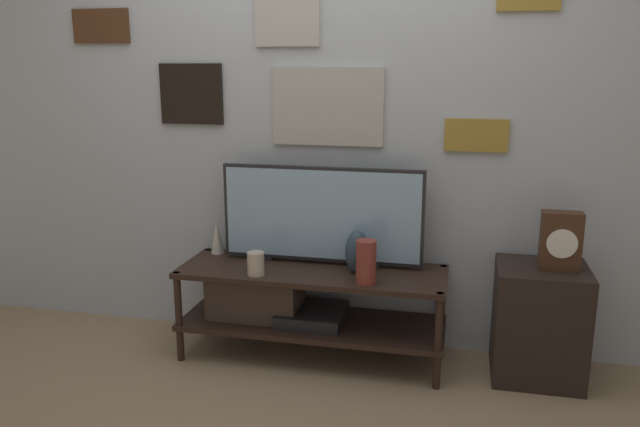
{
  "coord_description": "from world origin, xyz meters",
  "views": [
    {
      "loc": [
        0.77,
        -2.88,
        1.6
      ],
      "look_at": [
        0.04,
        0.29,
        0.83
      ],
      "focal_mm": 35.0,
      "sensor_mm": 36.0,
      "label": 1
    }
  ],
  "objects_px": {
    "vase_urn_stoneware": "(357,252)",
    "mantel_clock": "(561,241)",
    "television": "(322,214)",
    "candle_jar": "(256,264)",
    "vase_slim_bronze": "(217,236)",
    "vase_tall_ceramic": "(366,262)"
  },
  "relations": [
    {
      "from": "television",
      "to": "vase_urn_stoneware",
      "type": "bearing_deg",
      "value": -26.28
    },
    {
      "from": "vase_urn_stoneware",
      "to": "mantel_clock",
      "type": "xyz_separation_m",
      "value": [
        1.03,
        0.02,
        0.12
      ]
    },
    {
      "from": "television",
      "to": "candle_jar",
      "type": "xyz_separation_m",
      "value": [
        -0.3,
        -0.27,
        -0.22
      ]
    },
    {
      "from": "vase_tall_ceramic",
      "to": "candle_jar",
      "type": "bearing_deg",
      "value": -179.78
    },
    {
      "from": "candle_jar",
      "to": "mantel_clock",
      "type": "distance_m",
      "value": 1.56
    },
    {
      "from": "vase_tall_ceramic",
      "to": "vase_urn_stoneware",
      "type": "relative_size",
      "value": 0.97
    },
    {
      "from": "vase_urn_stoneware",
      "to": "candle_jar",
      "type": "relative_size",
      "value": 1.85
    },
    {
      "from": "vase_urn_stoneware",
      "to": "mantel_clock",
      "type": "bearing_deg",
      "value": 1.14
    },
    {
      "from": "vase_urn_stoneware",
      "to": "candle_jar",
      "type": "bearing_deg",
      "value": -162.42
    },
    {
      "from": "television",
      "to": "vase_urn_stoneware",
      "type": "relative_size",
      "value": 4.83
    },
    {
      "from": "television",
      "to": "vase_tall_ceramic",
      "type": "bearing_deg",
      "value": -42.57
    },
    {
      "from": "vase_slim_bronze",
      "to": "vase_urn_stoneware",
      "type": "relative_size",
      "value": 0.88
    },
    {
      "from": "vase_tall_ceramic",
      "to": "mantel_clock",
      "type": "distance_m",
      "value": 0.98
    },
    {
      "from": "vase_slim_bronze",
      "to": "candle_jar",
      "type": "distance_m",
      "value": 0.49
    },
    {
      "from": "vase_urn_stoneware",
      "to": "candle_jar",
      "type": "height_order",
      "value": "vase_urn_stoneware"
    },
    {
      "from": "television",
      "to": "vase_tall_ceramic",
      "type": "xyz_separation_m",
      "value": [
        0.29,
        -0.27,
        -0.17
      ]
    },
    {
      "from": "television",
      "to": "vase_slim_bronze",
      "type": "distance_m",
      "value": 0.68
    },
    {
      "from": "candle_jar",
      "to": "mantel_clock",
      "type": "height_order",
      "value": "mantel_clock"
    },
    {
      "from": "television",
      "to": "vase_urn_stoneware",
      "type": "xyz_separation_m",
      "value": [
        0.22,
        -0.11,
        -0.17
      ]
    },
    {
      "from": "vase_slim_bronze",
      "to": "vase_urn_stoneware",
      "type": "distance_m",
      "value": 0.89
    },
    {
      "from": "candle_jar",
      "to": "mantel_clock",
      "type": "xyz_separation_m",
      "value": [
        1.54,
        0.18,
        0.17
      ]
    },
    {
      "from": "television",
      "to": "mantel_clock",
      "type": "height_order",
      "value": "television"
    }
  ]
}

